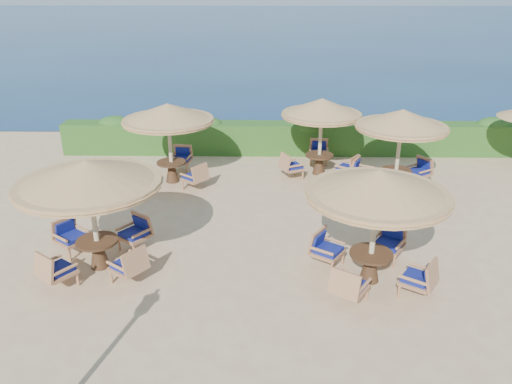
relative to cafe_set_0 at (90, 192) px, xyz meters
name	(u,v)px	position (x,y,z in m)	size (l,w,h in m)	color
ground	(312,242)	(5.12, 1.28, -1.93)	(120.00, 120.00, 0.00)	tan
sea	(273,24)	(5.12, 71.28, -1.93)	(160.00, 160.00, 0.00)	#0B264B
hedge	(297,138)	(5.12, 8.48, -1.33)	(18.00, 0.90, 1.20)	#214C18
cafe_set_0	(90,192)	(0.00, 0.00, 0.00)	(3.25, 3.25, 2.65)	beige
cafe_set_1	(376,204)	(6.23, -0.48, -0.04)	(3.08, 3.08, 2.65)	beige
cafe_set_2	(169,125)	(0.79, 5.42, 0.02)	(2.96, 2.96, 2.65)	beige
cafe_set_3	(321,121)	(5.77, 6.24, -0.04)	(2.77, 2.78, 2.65)	beige
cafe_set_4	(401,133)	(8.05, 4.76, -0.01)	(2.83, 2.83, 2.65)	beige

